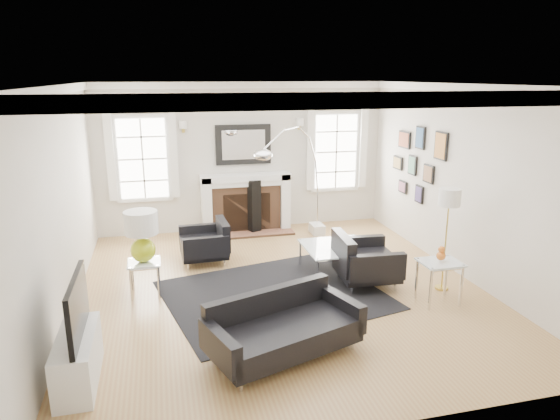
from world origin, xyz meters
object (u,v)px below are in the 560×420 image
object	(u,v)px
sofa	(282,329)
arc_floor_lamp	(293,180)
fireplace	(246,204)
gourd_lamp	(142,233)
armchair_left	(207,243)
coffee_table	(337,248)
armchair_right	(363,261)

from	to	relation	value
sofa	arc_floor_lamp	size ratio (longest dim) A/B	0.83
fireplace	gourd_lamp	size ratio (longest dim) A/B	2.41
sofa	fireplace	bearing A→B (deg)	84.88
armchair_left	arc_floor_lamp	xyz separation A→B (m)	(1.54, 0.45, 0.86)
sofa	coffee_table	bearing A→B (deg)	56.13
gourd_lamp	sofa	bearing A→B (deg)	-52.74
fireplace	armchair_left	distance (m)	1.75
coffee_table	arc_floor_lamp	world-z (taller)	arc_floor_lamp
coffee_table	armchair_left	bearing A→B (deg)	152.48
armchair_left	coffee_table	world-z (taller)	armchair_left
fireplace	armchair_right	world-z (taller)	fireplace
fireplace	sofa	size ratio (longest dim) A/B	0.94
fireplace	sofa	world-z (taller)	fireplace
sofa	gourd_lamp	world-z (taller)	gourd_lamp
armchair_left	arc_floor_lamp	world-z (taller)	arc_floor_lamp
fireplace	arc_floor_lamp	bearing A→B (deg)	-57.95
armchair_right	sofa	bearing A→B (deg)	-135.68
fireplace	coffee_table	world-z (taller)	fireplace
sofa	armchair_right	distance (m)	2.20
fireplace	gourd_lamp	world-z (taller)	gourd_lamp
fireplace	armchair_right	xyz separation A→B (m)	(1.18, -2.91, -0.20)
armchair_right	gourd_lamp	xyz separation A→B (m)	(-3.02, 0.37, 0.54)
sofa	gourd_lamp	distance (m)	2.47
gourd_lamp	arc_floor_lamp	size ratio (longest dim) A/B	0.33
sofa	armchair_left	distance (m)	3.02
fireplace	coffee_table	distance (m)	2.63
coffee_table	gourd_lamp	size ratio (longest dim) A/B	1.36
coffee_table	armchair_right	bearing A→B (deg)	-64.45
sofa	armchair_right	size ratio (longest dim) A/B	1.86
armchair_right	coffee_table	xyz separation A→B (m)	(-0.23, 0.47, 0.05)
coffee_table	sofa	bearing A→B (deg)	-123.87
arc_floor_lamp	gourd_lamp	bearing A→B (deg)	-148.63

